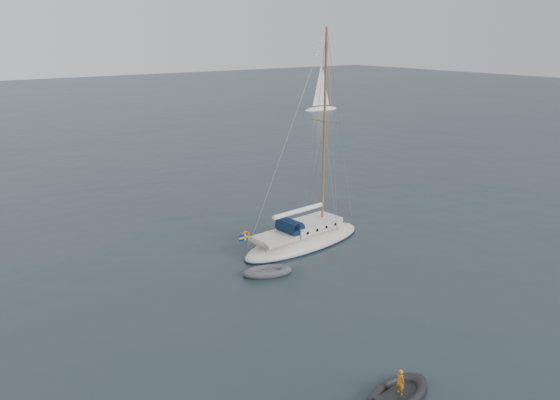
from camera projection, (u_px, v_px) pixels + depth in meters
ground at (285, 263)px, 31.93m from camera, size 300.00×300.00×0.00m
sailboat at (304, 229)px, 34.33m from camera, size 9.71×2.91×13.84m
dinghy at (267, 272)px, 30.27m from camera, size 2.78×1.26×0.40m
rib at (396, 395)px, 19.94m from camera, size 3.37×1.53×1.19m
distant_yacht_b at (321, 88)px, 94.26m from camera, size 6.76×3.61×8.96m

